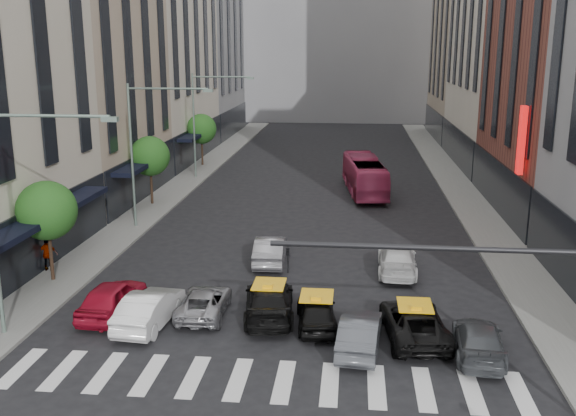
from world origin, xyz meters
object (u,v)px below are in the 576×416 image
(streetlamp_far, at_px, (204,112))
(pedestrian_far, at_px, (48,254))
(taxi_left, at_px, (269,301))
(car_red, at_px, (112,298))
(streetlamp_mid, at_px, (146,137))
(taxi_center, at_px, (317,312))
(bus, at_px, (364,175))
(car_white_front, at_px, (150,308))
(streetlamp_near, at_px, (12,193))

(streetlamp_far, distance_m, pedestrian_far, 25.37)
(taxi_left, bearing_deg, car_red, -3.15)
(streetlamp_far, xyz_separation_m, taxi_left, (9.43, -29.09, -5.16))
(pedestrian_far, bearing_deg, streetlamp_mid, -114.36)
(taxi_center, relative_size, bus, 0.38)
(car_white_front, bearing_deg, car_red, -19.68)
(car_red, height_order, bus, bus)
(taxi_left, relative_size, pedestrian_far, 2.97)
(streetlamp_mid, bearing_deg, car_white_front, -72.34)
(streetlamp_far, height_order, pedestrian_far, streetlamp_far)
(streetlamp_far, xyz_separation_m, taxi_center, (11.51, -29.87, -5.23))
(streetlamp_mid, bearing_deg, streetlamp_far, 90.00)
(taxi_center, bearing_deg, streetlamp_near, 4.22)
(streetlamp_near, bearing_deg, streetlamp_far, 90.00)
(taxi_left, bearing_deg, taxi_center, 152.79)
(car_red, distance_m, pedestrian_far, 7.05)
(streetlamp_near, bearing_deg, taxi_center, 10.49)
(streetlamp_mid, distance_m, taxi_left, 16.94)
(streetlamp_near, bearing_deg, car_red, 43.24)
(car_white_front, bearing_deg, pedestrian_far, -33.23)
(taxi_left, relative_size, taxi_center, 1.30)
(car_white_front, bearing_deg, bus, -104.28)
(pedestrian_far, bearing_deg, streetlamp_far, -103.99)
(streetlamp_near, bearing_deg, car_white_front, 19.10)
(streetlamp_near, height_order, pedestrian_far, streetlamp_near)
(streetlamp_far, relative_size, taxi_center, 2.29)
(streetlamp_far, height_order, bus, streetlamp_far)
(pedestrian_far, bearing_deg, car_red, 129.48)
(car_red, xyz_separation_m, pedestrian_far, (-5.20, 4.75, 0.24))
(bus, xyz_separation_m, pedestrian_far, (-16.34, -20.46, -0.42))
(car_red, bearing_deg, streetlamp_mid, -76.03)
(streetlamp_near, xyz_separation_m, taxi_center, (11.51, 2.13, -5.23))
(bus, height_order, pedestrian_far, bus)
(streetlamp_mid, bearing_deg, streetlamp_near, -90.00)
(streetlamp_far, bearing_deg, taxi_left, -72.04)
(bus, bearing_deg, streetlamp_near, 56.72)
(streetlamp_far, relative_size, car_red, 2.00)
(car_red, relative_size, taxi_center, 1.15)
(streetlamp_mid, xyz_separation_m, bus, (13.78, 11.70, -4.47))
(streetlamp_mid, distance_m, car_white_front, 15.98)
(streetlamp_far, bearing_deg, pedestrian_far, -95.89)
(streetlamp_mid, distance_m, car_red, 14.70)
(car_red, bearing_deg, pedestrian_far, -39.52)
(car_red, relative_size, taxi_left, 0.88)
(streetlamp_far, distance_m, car_red, 30.07)
(streetlamp_far, distance_m, taxi_center, 32.43)
(streetlamp_near, height_order, taxi_center, streetlamp_near)
(streetlamp_near, height_order, car_red, streetlamp_near)
(taxi_center, distance_m, pedestrian_far, 14.96)
(streetlamp_mid, bearing_deg, pedestrian_far, -106.27)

